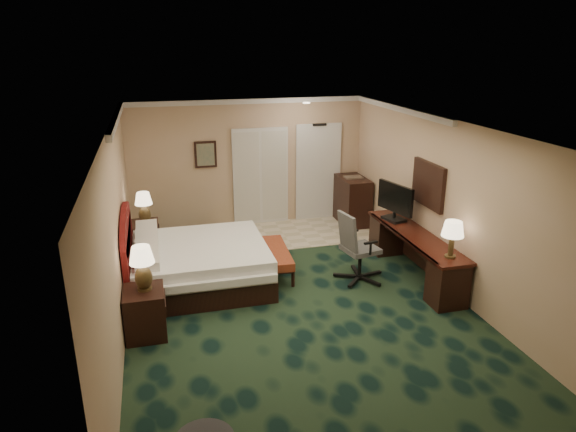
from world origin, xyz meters
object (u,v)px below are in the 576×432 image
object	(u,v)px
lamp_near	(143,268)
nightstand_near	(145,313)
lamp_far	(144,208)
bed_bench	(274,261)
desk_chair	(361,246)
nightstand_far	(145,240)
desk	(414,255)
tv	(395,202)
minibar	(352,201)
bed	(201,264)

from	to	relation	value
lamp_near	nightstand_near	bearing A→B (deg)	-130.41
lamp_far	bed_bench	world-z (taller)	lamp_far
nightstand_near	bed_bench	bearing A→B (deg)	34.10
bed_bench	nightstand_near	bearing A→B (deg)	-142.32
desk_chair	nightstand_far	bearing A→B (deg)	140.33
desk	tv	distance (m)	1.03
nightstand_near	tv	xyz separation A→B (m)	(4.37, 1.49, 0.77)
minibar	nightstand_far	bearing A→B (deg)	-170.23
bed	lamp_far	size ratio (longest dim) A/B	3.66
lamp_near	bed_bench	xyz separation A→B (m)	(2.12, 1.42, -0.75)
nightstand_far	desk_chair	size ratio (longest dim) A/B	0.54
nightstand_near	minibar	world-z (taller)	minibar
nightstand_far	desk_chair	distance (m)	3.99
bed_bench	desk	distance (m)	2.38
tv	desk_chair	size ratio (longest dim) A/B	0.72
nightstand_far	desk	size ratio (longest dim) A/B	0.25
tv	lamp_far	bearing A→B (deg)	148.88
lamp_near	lamp_far	size ratio (longest dim) A/B	1.06
tv	desk	bearing A→B (deg)	-101.28
nightstand_far	nightstand_near	bearing A→B (deg)	-89.92
lamp_near	minibar	world-z (taller)	lamp_near
bed_bench	desk	size ratio (longest dim) A/B	0.50
bed_bench	bed	bearing A→B (deg)	-173.52
lamp_near	minibar	xyz separation A→B (m)	(4.37, 3.52, -0.46)
lamp_far	bed_bench	xyz separation A→B (m)	(2.11, -1.32, -0.72)
lamp_far	desk_chair	bearing A→B (deg)	-29.03
bed	desk_chair	distance (m)	2.65
desk_chair	bed_bench	bearing A→B (deg)	145.64
tv	desk_chair	distance (m)	1.20
lamp_far	desk_chair	distance (m)	3.95
nightstand_near	lamp_far	world-z (taller)	lamp_far
desk	tv	bearing A→B (deg)	93.37
nightstand_far	lamp_far	world-z (taller)	lamp_far
nightstand_near	nightstand_far	size ratio (longest dim) A/B	1.02
nightstand_near	bed_bench	distance (m)	2.59
nightstand_near	tv	bearing A→B (deg)	18.88
tv	minibar	world-z (taller)	tv
lamp_near	bed_bench	bearing A→B (deg)	33.87
nightstand_near	minibar	xyz separation A→B (m)	(4.39, 3.55, 0.18)
nightstand_far	tv	world-z (taller)	tv
nightstand_near	nightstand_far	bearing A→B (deg)	90.08
nightstand_far	desk	xyz separation A→B (m)	(4.41, -2.03, 0.05)
bed	lamp_near	bearing A→B (deg)	-122.39
lamp_far	minibar	bearing A→B (deg)	10.07
lamp_far	lamp_near	bearing A→B (deg)	-90.21
nightstand_near	bed_bench	xyz separation A→B (m)	(2.14, 1.45, -0.11)
bed	minibar	xyz separation A→B (m)	(3.51, 2.16, 0.17)
desk	desk_chair	bearing A→B (deg)	173.76
lamp_far	minibar	world-z (taller)	lamp_far
minibar	desk_chair	bearing A→B (deg)	-108.91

